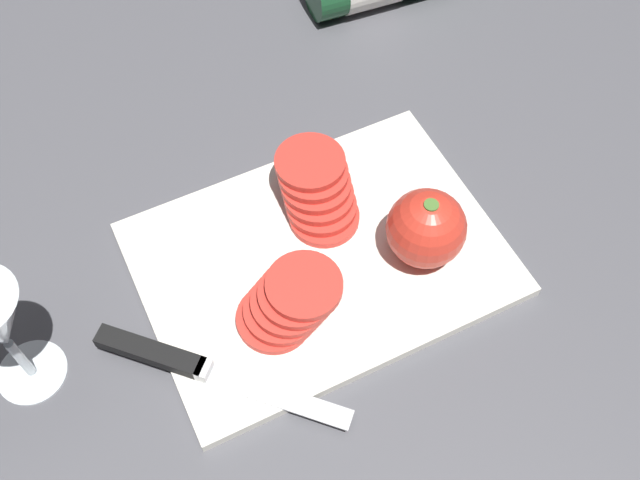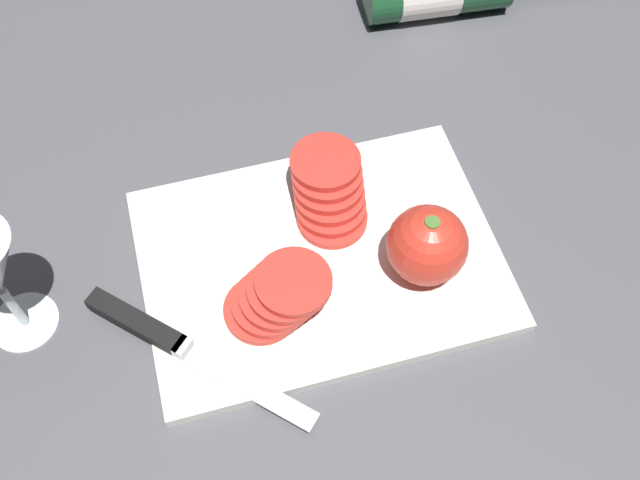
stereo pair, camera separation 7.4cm
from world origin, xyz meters
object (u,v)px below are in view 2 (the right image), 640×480
whole_tomato (427,245)px  knife (156,333)px  tomato_slice_stack_near (277,296)px  tomato_slice_stack_far (329,190)px

whole_tomato → knife: 0.28m
tomato_slice_stack_near → tomato_slice_stack_far: bearing=52.2°
tomato_slice_stack_far → tomato_slice_stack_near: bearing=-127.8°
tomato_slice_stack_near → tomato_slice_stack_far: 0.13m
tomato_slice_stack_far → whole_tomato: bearing=-54.6°
whole_tomato → tomato_slice_stack_far: whole_tomato is taller
whole_tomato → tomato_slice_stack_far: 0.12m
tomato_slice_stack_near → tomato_slice_stack_far: size_ratio=0.93×
whole_tomato → knife: (-0.27, -0.01, -0.03)m
tomato_slice_stack_near → tomato_slice_stack_far: (0.08, 0.11, 0.00)m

